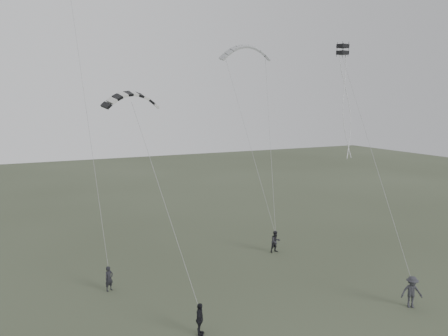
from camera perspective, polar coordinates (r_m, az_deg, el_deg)
name	(u,v)px	position (r m, az deg, el deg)	size (l,w,h in m)	color
ground	(253,309)	(25.67, 3.82, -17.86)	(140.00, 140.00, 0.00)	#373E2A
flyer_left	(109,279)	(28.34, -14.78, -13.79)	(0.56, 0.37, 1.54)	black
flyer_right	(276,242)	(34.13, 6.76, -9.52)	(0.82, 0.64, 1.69)	black
flyer_center	(200,319)	(22.81, -3.19, -19.13)	(0.96, 0.40, 1.64)	black
flyer_far	(412,292)	(27.47, 23.31, -14.64)	(1.18, 0.68, 1.82)	#2B2B31
kite_pale_large	(246,46)	(39.22, 2.85, 15.60)	(4.43, 1.00, 1.78)	#999B9E
kite_striped	(131,94)	(26.83, -12.02, 9.49)	(3.40, 0.85, 1.30)	black
kite_box	(343,49)	(31.77, 15.24, 14.72)	(0.62, 0.62, 0.71)	black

